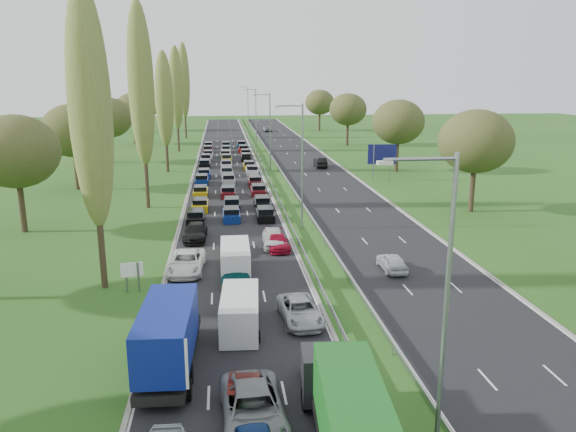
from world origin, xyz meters
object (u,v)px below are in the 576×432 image
blue_lorry (169,334)px  info_sign (132,273)px  near_car_2 (186,262)px  white_van_rear (235,258)px  near_car_3 (195,232)px  white_van_front (240,311)px  direction_sign (382,156)px

blue_lorry → info_sign: 11.50m
near_car_2 → blue_lorry: bearing=-86.2°
near_car_2 → info_sign: info_sign is taller
near_car_2 → white_van_rear: 3.70m
near_car_2 → near_car_3: 8.76m
near_car_3 → near_car_2: bearing=-89.8°
near_car_3 → info_sign: 12.95m
blue_lorry → white_van_rear: size_ratio=1.59×
white_van_front → white_van_rear: white_van_rear is taller
white_van_rear → info_sign: size_ratio=2.59×
blue_lorry → white_van_rear: bearing=78.3°
near_car_2 → blue_lorry: blue_lorry is taller
near_car_2 → white_van_rear: (3.67, -0.41, 0.33)m
white_van_front → info_sign: 9.78m
near_car_2 → blue_lorry: 14.61m
near_car_3 → white_van_front: white_van_front is taller
direction_sign → near_car_2: bearing=-125.3°
near_car_2 → white_van_rear: white_van_rear is taller
white_van_front → info_sign: white_van_front is taller
white_van_front → direction_sign: bearing=68.6°
near_car_2 → info_sign: (-3.44, -3.62, 0.58)m
near_car_3 → info_sign: info_sign is taller
info_sign → direction_sign: bearing=53.9°
blue_lorry → white_van_front: 5.66m
white_van_rear → info_sign: bearing=-155.2°
white_van_rear → direction_sign: direction_sign is taller
info_sign → direction_sign: (28.80, 39.44, 2.20)m
white_van_front → info_sign: size_ratio=2.59×
white_van_rear → near_car_3: bearing=110.7°
near_car_3 → white_van_front: 19.38m
white_van_rear → direction_sign: 42.30m
blue_lorry → info_sign: (-3.46, 10.95, -0.53)m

